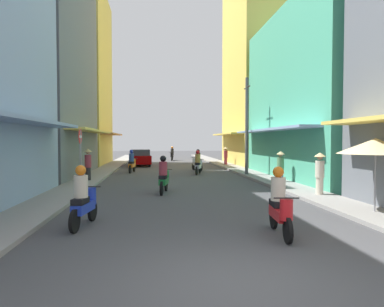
{
  "coord_description": "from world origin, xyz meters",
  "views": [
    {
      "loc": [
        -1.23,
        -4.98,
        2.17
      ],
      "look_at": [
        0.65,
        12.85,
        1.52
      ],
      "focal_mm": 32.27,
      "sensor_mm": 36.0,
      "label": 1
    }
  ],
  "objects_px": {
    "motorbike_black": "(172,154)",
    "pedestrian_crossing": "(320,172)",
    "pedestrian_far": "(88,163)",
    "utility_pole": "(247,126)",
    "motorbike_orange": "(132,162)",
    "motorbike_green": "(164,176)",
    "motorbike_blue": "(84,199)",
    "vendor_umbrella": "(376,146)",
    "parked_car": "(140,157)",
    "motorbike_silver": "(198,163)",
    "motorbike_white": "(197,161)",
    "pedestrian_midway": "(226,155)",
    "motorbike_red": "(280,205)",
    "pedestrian_foreground": "(281,165)",
    "street_sign_no_entry": "(80,152)"
  },
  "relations": [
    {
      "from": "motorbike_white",
      "to": "motorbike_green",
      "type": "relative_size",
      "value": 0.98
    },
    {
      "from": "pedestrian_far",
      "to": "utility_pole",
      "type": "relative_size",
      "value": 0.29
    },
    {
      "from": "motorbike_white",
      "to": "motorbike_blue",
      "type": "relative_size",
      "value": 0.98
    },
    {
      "from": "pedestrian_far",
      "to": "pedestrian_crossing",
      "type": "height_order",
      "value": "pedestrian_far"
    },
    {
      "from": "pedestrian_far",
      "to": "utility_pole",
      "type": "distance_m",
      "value": 9.62
    },
    {
      "from": "motorbike_white",
      "to": "motorbike_red",
      "type": "xyz_separation_m",
      "value": [
        -0.18,
        -17.38,
        0.0
      ]
    },
    {
      "from": "parked_car",
      "to": "pedestrian_midway",
      "type": "relative_size",
      "value": 2.54
    },
    {
      "from": "motorbike_blue",
      "to": "parked_car",
      "type": "xyz_separation_m",
      "value": [
        0.47,
        21.32,
        0.04
      ]
    },
    {
      "from": "motorbike_orange",
      "to": "vendor_umbrella",
      "type": "bearing_deg",
      "value": -61.33
    },
    {
      "from": "motorbike_white",
      "to": "vendor_umbrella",
      "type": "relative_size",
      "value": 0.78
    },
    {
      "from": "motorbike_orange",
      "to": "motorbike_green",
      "type": "height_order",
      "value": "same"
    },
    {
      "from": "parked_car",
      "to": "vendor_umbrella",
      "type": "height_order",
      "value": "vendor_umbrella"
    },
    {
      "from": "motorbike_white",
      "to": "street_sign_no_entry",
      "type": "xyz_separation_m",
      "value": [
        -6.05,
        -10.68,
        1.01
      ]
    },
    {
      "from": "motorbike_white",
      "to": "vendor_umbrella",
      "type": "bearing_deg",
      "value": -77.98
    },
    {
      "from": "utility_pole",
      "to": "pedestrian_far",
      "type": "bearing_deg",
      "value": -166.1
    },
    {
      "from": "pedestrian_midway",
      "to": "vendor_umbrella",
      "type": "height_order",
      "value": "vendor_umbrella"
    },
    {
      "from": "motorbike_red",
      "to": "utility_pole",
      "type": "height_order",
      "value": "utility_pole"
    },
    {
      "from": "motorbike_red",
      "to": "motorbike_orange",
      "type": "bearing_deg",
      "value": 105.27
    },
    {
      "from": "motorbike_red",
      "to": "pedestrian_crossing",
      "type": "height_order",
      "value": "pedestrian_crossing"
    },
    {
      "from": "motorbike_blue",
      "to": "vendor_umbrella",
      "type": "xyz_separation_m",
      "value": [
        8.17,
        0.48,
        1.32
      ]
    },
    {
      "from": "pedestrian_crossing",
      "to": "pedestrian_foreground",
      "type": "height_order",
      "value": "pedestrian_crossing"
    },
    {
      "from": "motorbike_blue",
      "to": "pedestrian_crossing",
      "type": "height_order",
      "value": "pedestrian_crossing"
    },
    {
      "from": "motorbike_white",
      "to": "motorbike_silver",
      "type": "distance_m",
      "value": 2.73
    },
    {
      "from": "pedestrian_crossing",
      "to": "utility_pole",
      "type": "height_order",
      "value": "utility_pole"
    },
    {
      "from": "pedestrian_far",
      "to": "vendor_umbrella",
      "type": "relative_size",
      "value": 0.79
    },
    {
      "from": "utility_pole",
      "to": "motorbike_red",
      "type": "bearing_deg",
      "value": -101.82
    },
    {
      "from": "pedestrian_crossing",
      "to": "pedestrian_far",
      "type": "bearing_deg",
      "value": 149.09
    },
    {
      "from": "motorbike_blue",
      "to": "parked_car",
      "type": "bearing_deg",
      "value": 88.73
    },
    {
      "from": "motorbike_silver",
      "to": "motorbike_green",
      "type": "xyz_separation_m",
      "value": [
        -2.43,
        -7.97,
        0.0
      ]
    },
    {
      "from": "motorbike_blue",
      "to": "motorbike_green",
      "type": "bearing_deg",
      "value": 68.37
    },
    {
      "from": "motorbike_orange",
      "to": "motorbike_black",
      "type": "height_order",
      "value": "same"
    },
    {
      "from": "motorbike_green",
      "to": "vendor_umbrella",
      "type": "bearing_deg",
      "value": -39.41
    },
    {
      "from": "motorbike_orange",
      "to": "pedestrian_far",
      "type": "distance_m",
      "value": 5.77
    },
    {
      "from": "pedestrian_far",
      "to": "motorbike_black",
      "type": "bearing_deg",
      "value": 74.84
    },
    {
      "from": "pedestrian_midway",
      "to": "street_sign_no_entry",
      "type": "bearing_deg",
      "value": -120.76
    },
    {
      "from": "motorbike_orange",
      "to": "utility_pole",
      "type": "bearing_deg",
      "value": -23.86
    },
    {
      "from": "motorbike_red",
      "to": "utility_pole",
      "type": "distance_m",
      "value": 13.63
    },
    {
      "from": "street_sign_no_entry",
      "to": "motorbike_green",
      "type": "bearing_deg",
      "value": -0.07
    },
    {
      "from": "parked_car",
      "to": "utility_pole",
      "type": "height_order",
      "value": "utility_pole"
    },
    {
      "from": "motorbike_black",
      "to": "parked_car",
      "type": "bearing_deg",
      "value": -111.52
    },
    {
      "from": "motorbike_green",
      "to": "pedestrian_midway",
      "type": "distance_m",
      "value": 16.4
    },
    {
      "from": "vendor_umbrella",
      "to": "motorbike_white",
      "type": "bearing_deg",
      "value": 102.02
    },
    {
      "from": "motorbike_orange",
      "to": "pedestrian_foreground",
      "type": "relative_size",
      "value": 1.09
    },
    {
      "from": "motorbike_silver",
      "to": "utility_pole",
      "type": "distance_m",
      "value": 4.01
    },
    {
      "from": "motorbike_white",
      "to": "pedestrian_midway",
      "type": "relative_size",
      "value": 1.06
    },
    {
      "from": "motorbike_black",
      "to": "pedestrian_crossing",
      "type": "height_order",
      "value": "pedestrian_crossing"
    },
    {
      "from": "motorbike_blue",
      "to": "pedestrian_crossing",
      "type": "xyz_separation_m",
      "value": [
        8.1,
        3.73,
        0.27
      ]
    },
    {
      "from": "parked_car",
      "to": "pedestrian_far",
      "type": "relative_size",
      "value": 2.39
    },
    {
      "from": "motorbike_green",
      "to": "motorbike_black",
      "type": "distance_m",
      "value": 23.98
    },
    {
      "from": "motorbike_white",
      "to": "motorbike_orange",
      "type": "relative_size",
      "value": 0.98
    }
  ]
}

